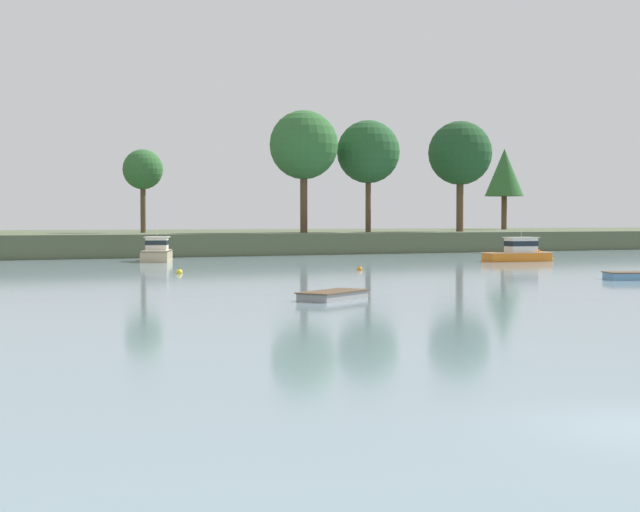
# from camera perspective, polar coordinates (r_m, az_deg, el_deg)

# --- Properties ---
(dinghy_grey) EXTENTS (3.89, 3.28, 0.52)m
(dinghy_grey) POSITION_cam_1_polar(r_m,az_deg,el_deg) (41.69, 0.78, -2.40)
(dinghy_grey) COLOR gray
(dinghy_grey) RESTS_ON ground
(cruiser_sand) EXTENTS (4.46, 7.37, 3.93)m
(cruiser_sand) POSITION_cam_1_polar(r_m,az_deg,el_deg) (81.75, -9.55, 0.04)
(cruiser_sand) COLOR tan
(cruiser_sand) RESTS_ON ground
(dinghy_skyblue) EXTENTS (4.14, 2.98, 0.62)m
(dinghy_skyblue) POSITION_cam_1_polar(r_m,az_deg,el_deg) (58.40, 18.23, -1.18)
(dinghy_skyblue) COLOR #669ECC
(dinghy_skyblue) RESTS_ON ground
(cruiser_orange) EXTENTS (6.69, 2.16, 3.74)m
(cruiser_orange) POSITION_cam_1_polar(r_m,az_deg,el_deg) (81.70, 11.89, 0.05)
(cruiser_orange) COLOR orange
(cruiser_orange) RESTS_ON ground
(mooring_buoy_yellow) EXTENTS (0.41, 0.41, 0.46)m
(mooring_buoy_yellow) POSITION_cam_1_polar(r_m,az_deg,el_deg) (62.43, -8.29, -0.96)
(mooring_buoy_yellow) COLOR yellow
(mooring_buoy_yellow) RESTS_ON ground
(mooring_buoy_orange) EXTENTS (0.37, 0.37, 0.42)m
(mooring_buoy_orange) POSITION_cam_1_polar(r_m,az_deg,el_deg) (65.77, 2.35, -0.79)
(mooring_buoy_orange) COLOR orange
(mooring_buoy_orange) RESTS_ON ground
(shore_tree_far_left) EXTENTS (4.04, 4.04, 8.42)m
(shore_tree_far_left) POSITION_cam_1_polar(r_m,az_deg,el_deg) (99.30, -10.40, 5.00)
(shore_tree_far_left) COLOR brown
(shore_tree_far_left) RESTS_ON far_shore_bank
(shore_tree_right) EXTENTS (5.23, 5.23, 10.91)m
(shore_tree_right) POSITION_cam_1_polar(r_m,az_deg,el_deg) (133.31, 10.81, 4.82)
(shore_tree_right) COLOR brown
(shore_tree_right) RESTS_ON far_shore_bank
(shore_tree_left_mid) EXTENTS (7.10, 7.10, 12.31)m
(shore_tree_left_mid) POSITION_cam_1_polar(r_m,az_deg,el_deg) (109.34, 8.26, 5.99)
(shore_tree_left_mid) COLOR brown
(shore_tree_left_mid) RESTS_ON far_shore_bank
(shore_tree_center_right) EXTENTS (6.64, 6.64, 11.81)m
(shore_tree_center_right) POSITION_cam_1_polar(r_m,az_deg,el_deg) (102.54, 2.86, 6.13)
(shore_tree_center_right) COLOR brown
(shore_tree_center_right) RESTS_ON far_shore_bank
(shore_tree_far_right) EXTENTS (7.02, 7.02, 12.46)m
(shore_tree_far_right) POSITION_cam_1_polar(r_m,az_deg,el_deg) (99.04, -0.96, 6.53)
(shore_tree_far_right) COLOR brown
(shore_tree_far_right) RESTS_ON far_shore_bank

